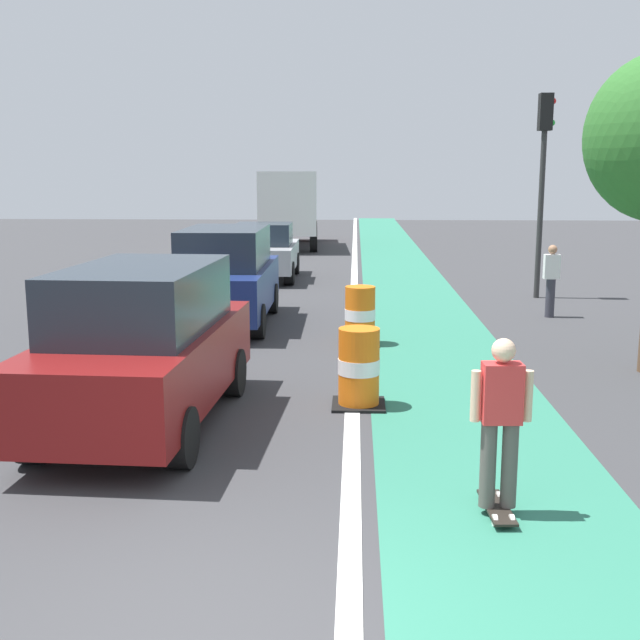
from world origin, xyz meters
TOP-DOWN VIEW (x-y plane):
  - bike_lane_strip at (2.40, 12.00)m, footprint 2.50×80.00m
  - lane_divider_stripe at (0.90, 12.00)m, footprint 0.20×80.00m
  - skateboarder_on_lane at (2.27, 2.17)m, footprint 0.57×0.81m
  - parked_suv_nearest at (-1.71, 4.69)m, footprint 2.08×4.68m
  - parked_suv_second at (-1.80, 11.49)m, footprint 1.96×4.62m
  - parked_sedan_third at (-1.80, 18.73)m, footprint 1.97×4.13m
  - traffic_barrel_front at (0.98, 5.63)m, footprint 0.73×0.73m
  - traffic_barrel_mid at (1.02, 9.66)m, footprint 0.73×0.73m
  - delivery_truck_down_block at (-1.92, 29.50)m, footprint 2.67×7.70m
  - traffic_light_corner at (5.61, 15.51)m, footprint 0.41×0.32m
  - pedestrian_crossing at (5.26, 12.68)m, footprint 0.34×0.20m

SIDE VIEW (x-z plane):
  - bike_lane_strip at x=2.40m, z-range 0.00..0.01m
  - lane_divider_stripe at x=0.90m, z-range 0.00..0.01m
  - traffic_barrel_front at x=0.98m, z-range -0.01..1.08m
  - traffic_barrel_mid at x=1.02m, z-range -0.01..1.08m
  - parked_sedan_third at x=-1.80m, z-range -0.02..1.68m
  - pedestrian_crossing at x=5.26m, z-range 0.06..1.67m
  - skateboarder_on_lane at x=2.27m, z-range 0.07..1.76m
  - parked_suv_nearest at x=-1.71m, z-range 0.02..2.06m
  - parked_suv_second at x=-1.80m, z-range 0.02..2.06m
  - delivery_truck_down_block at x=-1.92m, z-range 0.23..3.46m
  - traffic_light_corner at x=5.61m, z-range 0.95..6.05m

